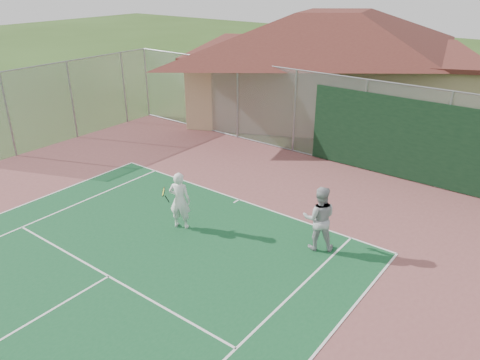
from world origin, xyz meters
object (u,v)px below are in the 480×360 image
(player_white_front, at_px, (180,201))
(player_grey_back, at_px, (319,219))
(bleachers, at_px, (243,104))
(clubhouse, at_px, (332,53))

(player_white_front, relative_size, player_grey_back, 0.96)
(bleachers, relative_size, player_grey_back, 1.68)
(bleachers, bearing_deg, clubhouse, 47.80)
(clubhouse, height_order, player_white_front, clubhouse)
(clubhouse, relative_size, bleachers, 5.49)
(player_white_front, bearing_deg, clubhouse, -103.98)
(bleachers, distance_m, player_white_front, 12.29)
(clubhouse, height_order, bleachers, clubhouse)
(bleachers, bearing_deg, player_grey_back, -37.46)
(bleachers, distance_m, player_grey_back, 13.44)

